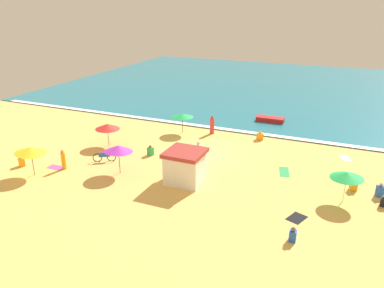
# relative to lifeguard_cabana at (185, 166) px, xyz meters

# --- Properties ---
(ground_plane) EXTENTS (60.00, 60.00, 0.00)m
(ground_plane) POSITION_rel_lifeguard_cabana_xyz_m (-0.92, 5.46, -1.18)
(ground_plane) COLOR #EDBC60
(ocean_water) EXTENTS (60.00, 44.00, 0.10)m
(ocean_water) POSITION_rel_lifeguard_cabana_xyz_m (-0.92, 33.46, -1.13)
(ocean_water) COLOR teal
(ocean_water) RESTS_ON ground_plane
(wave_breaker_foam) EXTENTS (57.00, 0.70, 0.01)m
(wave_breaker_foam) POSITION_rel_lifeguard_cabana_xyz_m (-0.92, 11.76, -1.07)
(wave_breaker_foam) COLOR white
(wave_breaker_foam) RESTS_ON ocean_water
(lifeguard_cabana) EXTENTS (2.58, 2.59, 2.31)m
(lifeguard_cabana) POSITION_rel_lifeguard_cabana_xyz_m (0.00, 0.00, 0.00)
(lifeguard_cabana) COLOR white
(lifeguard_cabana) RESTS_ON ground_plane
(beach_umbrella_0) EXTENTS (2.95, 2.94, 1.93)m
(beach_umbrella_0) POSITION_rel_lifeguard_cabana_xyz_m (-4.51, 9.32, 0.55)
(beach_umbrella_0) COLOR #4C3823
(beach_umbrella_0) RESTS_ON ground_plane
(beach_umbrella_1) EXTENTS (2.08, 2.07, 2.06)m
(beach_umbrella_1) POSITION_rel_lifeguard_cabana_xyz_m (10.32, 1.45, 0.65)
(beach_umbrella_1) COLOR silver
(beach_umbrella_1) RESTS_ON ground_plane
(beach_umbrella_2) EXTENTS (2.95, 2.93, 2.26)m
(beach_umbrella_2) POSITION_rel_lifeguard_cabana_xyz_m (-10.54, -3.41, 0.76)
(beach_umbrella_2) COLOR #4C3823
(beach_umbrella_2) RESTS_ON ground_plane
(beach_umbrella_3) EXTENTS (2.75, 2.76, 2.24)m
(beach_umbrella_3) POSITION_rel_lifeguard_cabana_xyz_m (-5.01, -0.61, 0.75)
(beach_umbrella_3) COLOR #4C3823
(beach_umbrella_3) RESTS_ON ground_plane
(beach_umbrella_4) EXTENTS (2.20, 2.19, 2.03)m
(beach_umbrella_4) POSITION_rel_lifeguard_cabana_xyz_m (-9.03, 3.67, 0.59)
(beach_umbrella_4) COLOR #4C3823
(beach_umbrella_4) RESTS_ON ground_plane
(parked_bicycle) EXTENTS (1.60, 0.97, 0.76)m
(parked_bicycle) POSITION_rel_lifeguard_cabana_xyz_m (-7.32, 0.67, -0.79)
(parked_bicycle) COLOR black
(parked_bicycle) RESTS_ON ground_plane
(beachgoer_0) EXTENTS (0.40, 0.40, 1.76)m
(beachgoer_0) POSITION_rel_lifeguard_cabana_xyz_m (-1.86, 10.29, -0.36)
(beachgoer_0) COLOR red
(beachgoer_0) RESTS_ON ground_plane
(beachgoer_1) EXTENTS (0.43, 0.43, 1.57)m
(beachgoer_1) POSITION_rel_lifeguard_cabana_xyz_m (-9.25, -1.72, -0.43)
(beachgoer_1) COLOR orange
(beachgoer_1) RESTS_ON ground_plane
(beachgoer_2) EXTENTS (0.57, 0.57, 0.88)m
(beachgoer_2) POSITION_rel_lifeguard_cabana_xyz_m (-4.61, 3.23, -0.81)
(beachgoer_2) COLOR green
(beachgoer_2) RESTS_ON ground_plane
(beachgoer_3) EXTENTS (0.58, 0.58, 0.85)m
(beachgoer_3) POSITION_rel_lifeguard_cabana_xyz_m (-12.60, -2.60, -0.82)
(beachgoer_3) COLOR orange
(beachgoer_3) RESTS_ON ground_plane
(beachgoer_4) EXTENTS (0.48, 0.48, 0.81)m
(beachgoer_4) POSITION_rel_lifeguard_cabana_xyz_m (12.66, 1.85, -0.84)
(beachgoer_4) COLOR black
(beachgoer_4) RESTS_ON ground_plane
(beachgoer_5) EXTENTS (0.55, 0.55, 0.97)m
(beachgoer_5) POSITION_rel_lifeguard_cabana_xyz_m (12.46, 3.08, -0.76)
(beachgoer_5) COLOR blue
(beachgoer_5) RESTS_ON ground_plane
(beachgoer_6) EXTENTS (0.38, 0.38, 0.85)m
(beachgoer_6) POSITION_rel_lifeguard_cabana_xyz_m (8.08, -4.10, -0.80)
(beachgoer_6) COLOR blue
(beachgoer_6) RESTS_ON ground_plane
(beachgoer_7) EXTENTS (0.54, 0.54, 0.84)m
(beachgoer_7) POSITION_rel_lifeguard_cabana_xyz_m (10.86, 3.30, -0.82)
(beachgoer_7) COLOR orange
(beachgoer_7) RESTS_ON ground_plane
(beachgoer_8) EXTENTS (0.67, 0.67, 0.84)m
(beachgoer_8) POSITION_rel_lifeguard_cabana_xyz_m (2.76, 10.44, -0.83)
(beachgoer_8) COLOR orange
(beachgoer_8) RESTS_ON ground_plane
(beachgoer_9) EXTENTS (0.36, 0.36, 1.63)m
(beachgoer_9) POSITION_rel_lifeguard_cabana_xyz_m (-0.53, 3.67, -0.40)
(beachgoer_9) COLOR white
(beachgoer_9) RESTS_ON ground_plane
(beach_towel_0) EXTENTS (1.10, 1.88, 0.01)m
(beach_towel_0) POSITION_rel_lifeguard_cabana_xyz_m (6.11, 4.36, -1.17)
(beach_towel_0) COLOR green
(beach_towel_0) RESTS_ON ground_plane
(beach_towel_1) EXTENTS (1.17, 1.47, 0.01)m
(beach_towel_1) POSITION_rel_lifeguard_cabana_xyz_m (10.17, 8.92, -1.17)
(beach_towel_1) COLOR white
(beach_towel_1) RESTS_ON ground_plane
(beach_towel_2) EXTENTS (1.33, 0.74, 0.01)m
(beach_towel_2) POSITION_rel_lifeguard_cabana_xyz_m (-10.00, -1.79, -1.17)
(beach_towel_2) COLOR #D84CA5
(beach_towel_2) RESTS_ON ground_plane
(beach_towel_3) EXTENTS (1.22, 1.41, 0.01)m
(beach_towel_3) POSITION_rel_lifeguard_cabana_xyz_m (7.95, -1.73, -1.17)
(beach_towel_3) COLOR black
(beach_towel_3) RESTS_ON ground_plane
(small_boat_0) EXTENTS (2.85, 1.14, 0.46)m
(small_boat_0) POSITION_rel_lifeguard_cabana_xyz_m (2.48, 16.04, -0.85)
(small_boat_0) COLOR red
(small_boat_0) RESTS_ON ocean_water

